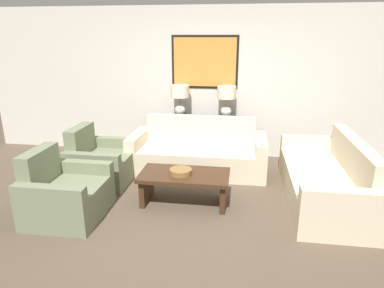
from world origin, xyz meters
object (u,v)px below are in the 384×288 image
Objects in this scene: table_lamp_left at (180,96)px; decorative_bowl at (181,172)px; couch_by_back_wall at (198,154)px; armchair_near_back_wall at (101,163)px; coffee_table at (184,182)px; armchair_near_camera at (65,194)px; console_table at (203,137)px; table_lamp_right at (227,97)px; couch_by_side at (326,180)px.

table_lamp_left is 2.02m from decorative_bowl.
couch_by_back_wall is 1.56m from armchair_near_back_wall.
armchair_near_back_wall is (-1.39, 0.55, -0.02)m from coffee_table.
table_lamp_left is 2.73m from armchair_near_camera.
armchair_near_back_wall is (-1.41, -1.30, -0.09)m from console_table.
armchair_near_back_wall is (-1.41, -0.66, 0.00)m from couch_by_back_wall.
table_lamp_left is 1.00× the size of table_lamp_right.
table_lamp_right is at bearing 52.69° from armchair_near_camera.
table_lamp_left is at bearing 147.09° from couch_by_side.
coffee_table is at bearing -91.03° from couch_by_back_wall.
console_table is 2.38× the size of table_lamp_left.
couch_by_side is at bearing -38.32° from console_table.
console_table is 1.88m from decorative_bowl.
couch_by_side is at bearing -24.06° from couch_by_back_wall.
couch_by_back_wall is at bearing -57.22° from table_lamp_left.
couch_by_side reaches higher than decorative_bowl.
couch_by_side is 3.40m from armchair_near_camera.
decorative_bowl is 1.46m from armchair_near_camera.
decorative_bowl is (0.35, -1.87, -0.67)m from table_lamp_left.
armchair_near_camera is at bearing -128.83° from couch_by_back_wall.
coffee_table is at bearing 27.97° from decorative_bowl.
console_table is at bearing 89.33° from coffee_table.
console_table is 0.86m from table_lamp_right.
decorative_bowl is (-1.92, -0.40, 0.18)m from couch_by_side.
couch_by_side is (2.27, -1.47, -0.85)m from table_lamp_left.
couch_by_side is (1.45, -1.47, -0.85)m from table_lamp_right.
armchair_near_back_wall is at bearing -154.86° from couch_by_back_wall.
table_lamp_left is 1.14m from couch_by_back_wall.
armchair_near_back_wall and armchair_near_camera have the same top height.
console_table is 1.93m from armchair_near_back_wall.
armchair_near_camera is at bearing -112.72° from table_lamp_left.
console_table is at bearing 0.00° from table_lamp_left.
coffee_table is at bearing -103.17° from table_lamp_right.
couch_by_back_wall is 1.87× the size of coffee_table.
decorative_bowl is at bearing 21.22° from armchair_near_camera.
table_lamp_right is 0.48× the size of coffee_table.
armchair_near_camera is at bearing -120.56° from console_table.
table_lamp_left is 0.48× the size of coffee_table.
couch_by_back_wall is at bearing 25.14° from armchair_near_back_wall.
coffee_table is at bearing -78.11° from table_lamp_left.
couch_by_back_wall reaches higher than console_table.
console_table is 2.38× the size of table_lamp_right.
table_lamp_left is at bearing 100.48° from decorative_bowl.
coffee_table is at bearing 21.44° from armchair_near_camera.
table_lamp_left reaches higher than couch_by_back_wall.
couch_by_back_wall is at bearing 51.17° from armchair_near_camera.
armchair_near_back_wall reaches higher than decorative_bowl.
armchair_near_back_wall reaches higher than couch_by_side.
decorative_bowl is at bearing -104.27° from table_lamp_right.
table_lamp_right reaches higher than decorative_bowl.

